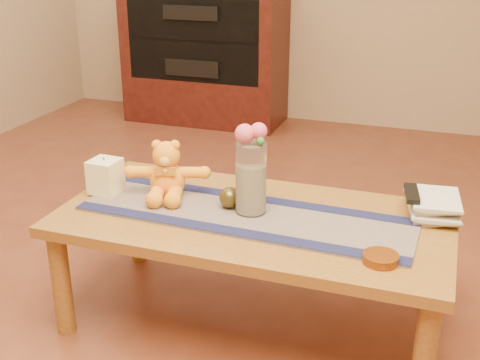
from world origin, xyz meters
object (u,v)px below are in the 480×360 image
(teddy_bear, at_px, (167,169))
(pillar_candle, at_px, (105,176))
(bronze_ball, at_px, (230,198))
(tv_remote, at_px, (412,193))
(amber_dish, at_px, (381,258))
(glass_vase, at_px, (251,178))
(book_bottom, at_px, (409,211))

(teddy_bear, relative_size, pillar_candle, 2.35)
(bronze_ball, height_order, tv_remote, tv_remote)
(bronze_ball, xyz_separation_m, tv_remote, (0.63, 0.17, 0.04))
(pillar_candle, bearing_deg, amber_dish, -10.28)
(glass_vase, distance_m, bronze_ball, 0.12)
(glass_vase, bearing_deg, teddy_bear, 172.54)
(teddy_bear, xyz_separation_m, book_bottom, (0.89, 0.14, -0.10))
(glass_vase, height_order, tv_remote, glass_vase)
(teddy_bear, bearing_deg, book_bottom, -8.29)
(tv_remote, bearing_deg, pillar_candle, -179.81)
(teddy_bear, height_order, pillar_candle, teddy_bear)
(teddy_bear, height_order, book_bottom, teddy_bear)
(book_bottom, bearing_deg, pillar_candle, 177.69)
(teddy_bear, relative_size, tv_remote, 1.91)
(glass_vase, bearing_deg, pillar_candle, -179.05)
(book_bottom, relative_size, amber_dish, 1.99)
(teddy_bear, relative_size, amber_dish, 2.73)
(glass_vase, relative_size, book_bottom, 1.17)
(tv_remote, relative_size, amber_dish, 1.43)
(pillar_candle, bearing_deg, book_bottom, 9.80)
(teddy_bear, bearing_deg, pillar_candle, 175.99)
(book_bottom, xyz_separation_m, tv_remote, (0.00, -0.01, 0.07))
(book_bottom, bearing_deg, glass_vase, -173.23)
(pillar_candle, relative_size, bronze_ball, 1.67)
(tv_remote, bearing_deg, glass_vase, -171.22)
(pillar_candle, bearing_deg, teddy_bear, 13.17)
(bronze_ball, relative_size, amber_dish, 0.69)
(bronze_ball, xyz_separation_m, amber_dish, (0.57, -0.21, -0.03))
(tv_remote, bearing_deg, bronze_ball, -174.30)
(amber_dish, bearing_deg, teddy_bear, 163.37)
(pillar_candle, bearing_deg, tv_remote, 9.30)
(bronze_ball, bearing_deg, tv_remote, 14.81)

